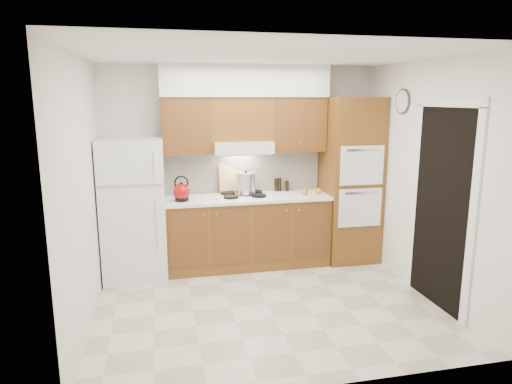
# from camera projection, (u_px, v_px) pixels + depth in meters

# --- Properties ---
(floor) EXTENTS (3.60, 3.60, 0.00)m
(floor) POSITION_uv_depth(u_px,v_px,m) (267.00, 304.00, 4.95)
(floor) COLOR beige
(floor) RESTS_ON ground
(ceiling) EXTENTS (3.60, 3.60, 0.00)m
(ceiling) POSITION_uv_depth(u_px,v_px,m) (268.00, 55.00, 4.42)
(ceiling) COLOR white
(ceiling) RESTS_ON wall_back
(wall_back) EXTENTS (3.60, 0.02, 2.60)m
(wall_back) POSITION_uv_depth(u_px,v_px,m) (241.00, 166.00, 6.12)
(wall_back) COLOR white
(wall_back) RESTS_ON floor
(wall_left) EXTENTS (0.02, 3.00, 2.60)m
(wall_left) POSITION_uv_depth(u_px,v_px,m) (83.00, 194.00, 4.31)
(wall_left) COLOR white
(wall_left) RESTS_ON floor
(wall_right) EXTENTS (0.02, 3.00, 2.60)m
(wall_right) POSITION_uv_depth(u_px,v_px,m) (425.00, 180.00, 5.06)
(wall_right) COLOR white
(wall_right) RESTS_ON floor
(fridge) EXTENTS (0.75, 0.72, 1.72)m
(fridge) POSITION_uv_depth(u_px,v_px,m) (134.00, 209.00, 5.57)
(fridge) COLOR white
(fridge) RESTS_ON floor
(base_cabinets) EXTENTS (2.11, 0.60, 0.90)m
(base_cabinets) POSITION_uv_depth(u_px,v_px,m) (247.00, 232.00, 6.01)
(base_cabinets) COLOR brown
(base_cabinets) RESTS_ON floor
(countertop) EXTENTS (2.13, 0.62, 0.04)m
(countertop) POSITION_uv_depth(u_px,v_px,m) (247.00, 198.00, 5.90)
(countertop) COLOR white
(countertop) RESTS_ON base_cabinets
(backsplash) EXTENTS (2.11, 0.03, 0.56)m
(backsplash) POSITION_uv_depth(u_px,v_px,m) (243.00, 172.00, 6.12)
(backsplash) COLOR white
(backsplash) RESTS_ON countertop
(oven_cabinet) EXTENTS (0.70, 0.65, 2.20)m
(oven_cabinet) POSITION_uv_depth(u_px,v_px,m) (350.00, 180.00, 6.15)
(oven_cabinet) COLOR brown
(oven_cabinet) RESTS_ON floor
(upper_cab_left) EXTENTS (0.63, 0.33, 0.70)m
(upper_cab_left) POSITION_uv_depth(u_px,v_px,m) (187.00, 126.00, 5.70)
(upper_cab_left) COLOR brown
(upper_cab_left) RESTS_ON wall_back
(upper_cab_right) EXTENTS (0.73, 0.33, 0.70)m
(upper_cab_right) POSITION_uv_depth(u_px,v_px,m) (296.00, 124.00, 6.00)
(upper_cab_right) COLOR brown
(upper_cab_right) RESTS_ON wall_back
(range_hood) EXTENTS (0.75, 0.45, 0.15)m
(range_hood) POSITION_uv_depth(u_px,v_px,m) (242.00, 147.00, 5.84)
(range_hood) COLOR silver
(range_hood) RESTS_ON wall_back
(upper_cab_over_hood) EXTENTS (0.75, 0.33, 0.55)m
(upper_cab_over_hood) POSITION_uv_depth(u_px,v_px,m) (241.00, 119.00, 5.83)
(upper_cab_over_hood) COLOR brown
(upper_cab_over_hood) RESTS_ON range_hood
(soffit) EXTENTS (2.13, 0.36, 0.40)m
(soffit) POSITION_uv_depth(u_px,v_px,m) (245.00, 81.00, 5.73)
(soffit) COLOR silver
(soffit) RESTS_ON wall_back
(cooktop) EXTENTS (0.74, 0.50, 0.01)m
(cooktop) POSITION_uv_depth(u_px,v_px,m) (243.00, 196.00, 5.91)
(cooktop) COLOR white
(cooktop) RESTS_ON countertop
(doorway) EXTENTS (0.02, 0.90, 2.10)m
(doorway) POSITION_uv_depth(u_px,v_px,m) (441.00, 209.00, 4.77)
(doorway) COLOR black
(doorway) RESTS_ON floor
(wall_clock) EXTENTS (0.02, 0.30, 0.30)m
(wall_clock) POSITION_uv_depth(u_px,v_px,m) (403.00, 101.00, 5.41)
(wall_clock) COLOR #3F3833
(wall_clock) RESTS_ON wall_right
(kettle) EXTENTS (0.21, 0.21, 0.21)m
(kettle) POSITION_uv_depth(u_px,v_px,m) (182.00, 192.00, 5.61)
(kettle) COLOR #930B0A
(kettle) RESTS_ON countertop
(cutting_board) EXTENTS (0.32, 0.14, 0.41)m
(cutting_board) POSITION_uv_depth(u_px,v_px,m) (230.00, 178.00, 6.07)
(cutting_board) COLOR tan
(cutting_board) RESTS_ON countertop
(stock_pot) EXTENTS (0.28, 0.28, 0.26)m
(stock_pot) POSITION_uv_depth(u_px,v_px,m) (246.00, 183.00, 5.93)
(stock_pot) COLOR silver
(stock_pot) RESTS_ON cooktop
(condiment_a) EXTENTS (0.05, 0.05, 0.18)m
(condiment_a) POSITION_uv_depth(u_px,v_px,m) (280.00, 185.00, 6.21)
(condiment_a) COLOR black
(condiment_a) RESTS_ON countertop
(condiment_b) EXTENTS (0.06, 0.06, 0.18)m
(condiment_b) POSITION_uv_depth(u_px,v_px,m) (276.00, 185.00, 6.22)
(condiment_b) COLOR black
(condiment_b) RESTS_ON countertop
(condiment_c) EXTENTS (0.06, 0.06, 0.14)m
(condiment_c) POSITION_uv_depth(u_px,v_px,m) (287.00, 186.00, 6.22)
(condiment_c) COLOR black
(condiment_c) RESTS_ON countertop
(orange_near) EXTENTS (0.10, 0.10, 0.08)m
(orange_near) POSITION_uv_depth(u_px,v_px,m) (319.00, 191.00, 6.05)
(orange_near) COLOR orange
(orange_near) RESTS_ON countertop
(orange_far) EXTENTS (0.11, 0.11, 0.08)m
(orange_far) POSITION_uv_depth(u_px,v_px,m) (305.00, 192.00, 5.98)
(orange_far) COLOR #FF5A0D
(orange_far) RESTS_ON countertop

